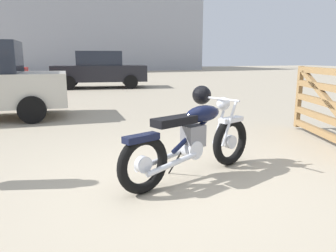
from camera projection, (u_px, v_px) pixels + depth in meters
name	position (u px, v px, depth m)	size (l,w,h in m)	color
ground_plane	(181.00, 184.00, 3.78)	(80.00, 80.00, 0.00)	tan
vintage_motorcycle	(194.00, 137.00, 3.94)	(1.99, 0.98, 1.07)	black
pale_sedan_back	(100.00, 70.00, 15.21)	(4.42, 2.44, 1.67)	black
industrial_building	(83.00, 28.00, 36.15)	(24.05, 14.22, 16.93)	#9EA0A8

